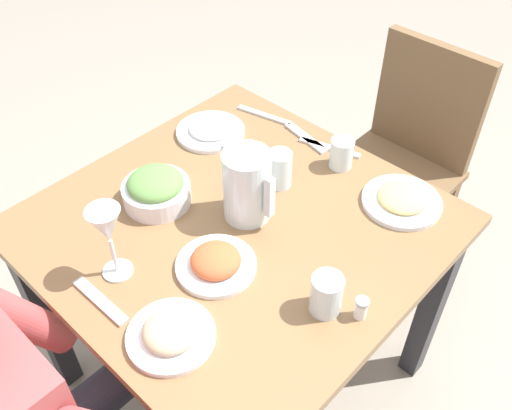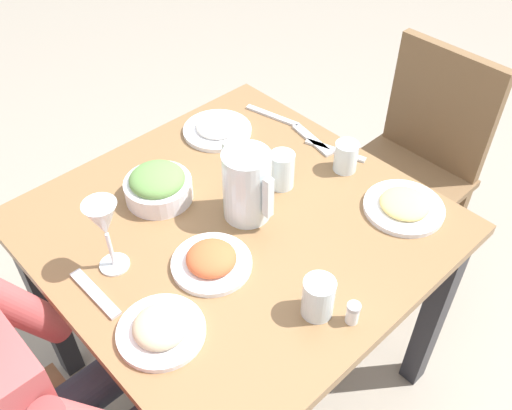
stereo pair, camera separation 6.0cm
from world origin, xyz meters
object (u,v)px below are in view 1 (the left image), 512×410
object	(u,v)px
salad_bowl	(156,189)
plate_yoghurt	(210,130)
chair_far	(404,155)
wine_glass	(107,229)
plate_beans	(171,333)
plate_rice_curry	(216,262)
water_glass_by_pitcher	(326,294)
salt_shaker	(361,308)
plate_fries	(402,200)
water_glass_center	(279,169)
water_pitcher	(247,185)
dining_table	(238,252)
water_glass_far_left	(341,153)

from	to	relation	value
salad_bowl	plate_yoghurt	xyz separation A→B (m)	(-0.12, 0.30, -0.03)
chair_far	salad_bowl	bearing A→B (deg)	-105.37
plate_yoghurt	wine_glass	bearing A→B (deg)	-65.54
plate_beans	chair_far	bearing A→B (deg)	95.22
salad_bowl	plate_rice_curry	world-z (taller)	salad_bowl
water_glass_by_pitcher	salt_shaker	bearing A→B (deg)	28.12
plate_fries	water_glass_center	size ratio (longest dim) A/B	2.00
water_pitcher	water_glass_by_pitcher	bearing A→B (deg)	-16.63
plate_fries	salad_bowl	bearing A→B (deg)	-137.64
water_glass_center	salad_bowl	bearing A→B (deg)	-124.55
chair_far	plate_yoghurt	size ratio (longest dim) A/B	4.29
plate_beans	water_glass_center	xyz separation A→B (m)	(-0.16, 0.52, 0.03)
salad_bowl	water_glass_by_pitcher	world-z (taller)	water_glass_by_pitcher
dining_table	water_pitcher	distance (m)	0.21
water_glass_by_pitcher	salt_shaker	world-z (taller)	water_glass_by_pitcher
plate_beans	salt_shaker	size ratio (longest dim) A/B	3.45
plate_fries	wine_glass	distance (m)	0.74
dining_table	plate_yoghurt	size ratio (longest dim) A/B	4.50
dining_table	water_glass_far_left	world-z (taller)	water_glass_far_left
water_pitcher	plate_rice_curry	world-z (taller)	water_pitcher
wine_glass	salad_bowl	bearing A→B (deg)	118.70
salad_bowl	plate_fries	xyz separation A→B (m)	(0.47, 0.43, -0.03)
water_glass_center	water_glass_far_left	bearing A→B (deg)	67.27
salad_bowl	water_glass_by_pitcher	xyz separation A→B (m)	(0.53, 0.03, 0.01)
plate_beans	water_glass_far_left	distance (m)	0.70
salad_bowl	plate_yoghurt	size ratio (longest dim) A/B	0.86
dining_table	plate_yoghurt	bearing A→B (deg)	146.45
plate_fries	wine_glass	xyz separation A→B (m)	(-0.35, -0.64, 0.13)
plate_beans	wine_glass	size ratio (longest dim) A/B	0.95
salad_bowl	plate_beans	distance (m)	0.42
salad_bowl	salt_shaker	world-z (taller)	salad_bowl
wine_glass	salt_shaker	world-z (taller)	wine_glass
dining_table	salt_shaker	xyz separation A→B (m)	(0.39, -0.02, 0.14)
water_pitcher	plate_fries	xyz separation A→B (m)	(0.27, 0.30, -0.08)
dining_table	plate_rice_curry	xyz separation A→B (m)	(0.07, -0.14, 0.13)
wine_glass	plate_yoghurt	bearing A→B (deg)	114.46
water_glass_by_pitcher	salt_shaker	distance (m)	0.08
chair_far	water_pitcher	world-z (taller)	water_pitcher
salad_bowl	water_glass_by_pitcher	bearing A→B (deg)	3.16
plate_yoghurt	wine_glass	world-z (taller)	wine_glass
water_pitcher	chair_far	bearing A→B (deg)	87.05
plate_rice_curry	plate_yoghurt	bearing A→B (deg)	138.05
plate_beans	salt_shaker	distance (m)	0.40
plate_beans	water_glass_center	bearing A→B (deg)	107.13
dining_table	salad_bowl	xyz separation A→B (m)	(-0.20, -0.09, 0.16)
water_glass_far_left	salt_shaker	distance (m)	0.51
water_glass_by_pitcher	dining_table	bearing A→B (deg)	169.88
water_glass_center	wine_glass	size ratio (longest dim) A/B	0.53
dining_table	plate_fries	bearing A→B (deg)	51.88
plate_fries	salt_shaker	size ratio (longest dim) A/B	3.82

